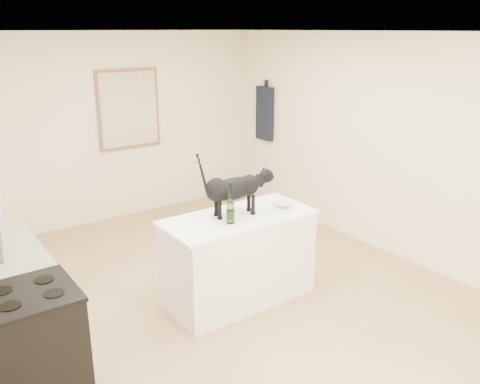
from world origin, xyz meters
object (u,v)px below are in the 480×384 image
at_px(black_cat, 233,191).
at_px(glass_bowl, 283,206).
at_px(stove, 36,351).
at_px(wine_bottle, 230,205).

xyz_separation_m(black_cat, glass_bowl, (0.52, -0.13, -0.22)).
height_order(stove, black_cat, black_cat).
height_order(black_cat, glass_bowl, black_cat).
xyz_separation_m(wine_bottle, glass_bowl, (0.67, 0.03, -0.15)).
bearing_deg(glass_bowl, black_cat, 166.55).
bearing_deg(wine_bottle, stove, -171.18).
height_order(stove, wine_bottle, wine_bottle).
distance_m(black_cat, wine_bottle, 0.22).
xyz_separation_m(stove, black_cat, (2.02, 0.45, 0.69)).
bearing_deg(glass_bowl, wine_bottle, -177.51).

